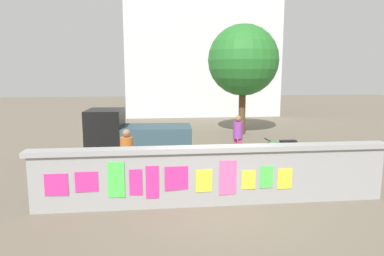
# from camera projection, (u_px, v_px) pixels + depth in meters

# --- Properties ---
(ground) EXTENTS (60.00, 60.00, 0.00)m
(ground) POSITION_uv_depth(u_px,v_px,m) (184.00, 140.00, 16.21)
(ground) COLOR #6B6051
(poster_wall) EXTENTS (8.57, 0.42, 1.42)m
(poster_wall) POSITION_uv_depth(u_px,v_px,m) (214.00, 175.00, 8.25)
(poster_wall) COLOR #979797
(poster_wall) RESTS_ON ground
(auto_rickshaw_truck) EXTENTS (3.68, 1.71, 1.85)m
(auto_rickshaw_truck) POSITION_uv_depth(u_px,v_px,m) (134.00, 136.00, 12.29)
(auto_rickshaw_truck) COLOR black
(auto_rickshaw_truck) RESTS_ON ground
(motorcycle) EXTENTS (1.90, 0.56, 0.87)m
(motorcycle) POSITION_uv_depth(u_px,v_px,m) (283.00, 150.00, 12.03)
(motorcycle) COLOR black
(motorcycle) RESTS_ON ground
(bicycle_near) EXTENTS (1.70, 0.44, 0.95)m
(bicycle_near) POSITION_uv_depth(u_px,v_px,m) (303.00, 174.00, 9.62)
(bicycle_near) COLOR black
(bicycle_near) RESTS_ON ground
(bicycle_far) EXTENTS (1.71, 0.44, 0.95)m
(bicycle_far) POSITION_uv_depth(u_px,v_px,m) (227.00, 163.00, 10.74)
(bicycle_far) COLOR black
(bicycle_far) RESTS_ON ground
(person_walking) EXTENTS (0.48, 0.48, 1.62)m
(person_walking) POSITION_uv_depth(u_px,v_px,m) (238.00, 133.00, 12.38)
(person_walking) COLOR #D83F72
(person_walking) RESTS_ON ground
(person_bystander) EXTENTS (0.34, 0.34, 1.62)m
(person_bystander) POSITION_uv_depth(u_px,v_px,m) (127.00, 152.00, 9.46)
(person_bystander) COLOR yellow
(person_bystander) RESTS_ON ground
(tree_roadside) EXTENTS (3.52, 3.52, 5.48)m
(tree_roadside) POSITION_uv_depth(u_px,v_px,m) (243.00, 60.00, 17.26)
(tree_roadside) COLOR brown
(tree_roadside) RESTS_ON ground
(building_background) EXTENTS (11.12, 5.92, 9.10)m
(building_background) POSITION_uv_depth(u_px,v_px,m) (200.00, 53.00, 26.25)
(building_background) COLOR silver
(building_background) RESTS_ON ground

